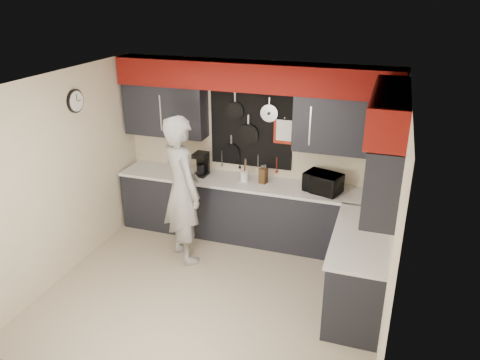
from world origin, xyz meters
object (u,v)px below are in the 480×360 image
(microwave, at_px, (323,183))
(coffee_maker, at_px, (202,163))
(utensil_crock, at_px, (244,176))
(knife_block, at_px, (263,176))
(person, at_px, (182,190))

(microwave, distance_m, coffee_maker, 1.81)
(microwave, relative_size, coffee_maker, 1.38)
(utensil_crock, height_order, coffee_maker, coffee_maker)
(utensil_crock, bearing_deg, microwave, -1.38)
(knife_block, xyz_separation_m, person, (-0.90, -0.80, -0.01))
(knife_block, height_order, person, person)
(knife_block, bearing_deg, coffee_maker, -166.52)
(knife_block, height_order, coffee_maker, coffee_maker)
(coffee_maker, relative_size, person, 0.17)
(utensil_crock, xyz_separation_m, coffee_maker, (-0.68, 0.04, 0.10))
(microwave, height_order, person, person)
(knife_block, xyz_separation_m, coffee_maker, (-0.96, 0.03, 0.07))
(microwave, bearing_deg, coffee_maker, -163.55)
(knife_block, relative_size, coffee_maker, 0.63)
(person, bearing_deg, microwave, -115.75)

